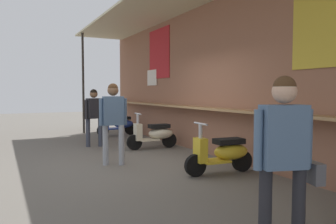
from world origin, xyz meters
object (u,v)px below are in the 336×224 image
scooter_yellow (223,153)px  shopper_browsing (113,115)px  scooter_blue (119,124)px  shopper_passing (285,147)px  shopper_with_handbag (94,112)px  scooter_cream (155,134)px

scooter_yellow → shopper_browsing: size_ratio=0.83×
scooter_yellow → shopper_browsing: (-1.62, -1.60, 0.66)m
scooter_blue → shopper_browsing: bearing=69.3°
shopper_browsing → shopper_passing: 4.37m
scooter_blue → shopper_with_handbag: (1.95, -1.36, 0.57)m
scooter_blue → shopper_passing: bearing=80.5°
scooter_yellow → shopper_browsing: shopper_browsing is taller
scooter_blue → scooter_yellow: same height
scooter_yellow → shopper_with_handbag: shopper_with_handbag is taller
shopper_with_handbag → shopper_browsing: 2.47m
scooter_yellow → shopper_passing: shopper_passing is taller
scooter_cream → shopper_with_handbag: (-1.05, -1.36, 0.57)m
scooter_blue → shopper_browsing: shopper_browsing is taller
scooter_cream → shopper_with_handbag: size_ratio=0.88×
scooter_cream → scooter_yellow: 3.03m
scooter_blue → shopper_browsing: size_ratio=0.83×
scooter_yellow → shopper_with_handbag: size_ratio=0.88×
scooter_cream → shopper_browsing: 2.23m
scooter_blue → shopper_passing: size_ratio=0.84×
scooter_blue → shopper_browsing: (4.41, -1.60, 0.66)m
scooter_cream → shopper_browsing: bearing=44.6°
scooter_cream → shopper_browsing: size_ratio=0.83×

